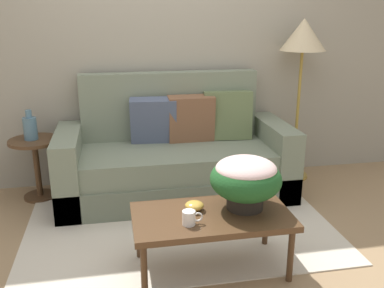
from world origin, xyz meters
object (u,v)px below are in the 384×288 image
at_px(couch, 176,158).
at_px(side_table, 36,158).
at_px(floor_lamp, 303,43).
at_px(snack_bowl, 194,206).
at_px(potted_plant, 246,178).
at_px(table_vase, 30,128).
at_px(coffee_mug, 189,218).
at_px(coffee_table, 212,219).

xyz_separation_m(couch, side_table, (-1.27, 0.13, 0.04)).
bearing_deg(couch, floor_lamp, 7.68).
bearing_deg(snack_bowl, potted_plant, -3.56).
relative_size(floor_lamp, table_vase, 5.94).
bearing_deg(coffee_mug, coffee_table, 34.12).
xyz_separation_m(floor_lamp, potted_plant, (-0.99, -1.42, -0.75)).
bearing_deg(potted_plant, couch, 102.31).
distance_m(side_table, potted_plant, 2.08).
bearing_deg(table_vase, couch, -5.75).
relative_size(side_table, table_vase, 2.10).
height_order(side_table, snack_bowl, side_table).
height_order(couch, coffee_table, couch).
bearing_deg(side_table, floor_lamp, 0.95).
bearing_deg(table_vase, floor_lamp, 0.91).
relative_size(snack_bowl, table_vase, 0.46).
height_order(coffee_table, potted_plant, potted_plant).
relative_size(coffee_table, coffee_mug, 8.24).
height_order(coffee_table, coffee_mug, coffee_mug).
relative_size(coffee_table, table_vase, 3.83).
height_order(side_table, coffee_mug, side_table).
bearing_deg(snack_bowl, side_table, 131.65).
bearing_deg(coffee_mug, floor_lamp, 48.45).
distance_m(side_table, coffee_mug, 1.91).
height_order(coffee_table, snack_bowl, snack_bowl).
bearing_deg(coffee_table, potted_plant, 10.63).
height_order(floor_lamp, potted_plant, floor_lamp).
bearing_deg(potted_plant, coffee_mug, -158.60).
bearing_deg(coffee_mug, couch, 84.60).
xyz_separation_m(potted_plant, table_vase, (-1.56, 1.38, 0.05)).
bearing_deg(table_vase, coffee_table, -46.98).
distance_m(potted_plant, table_vase, 2.09).
height_order(coffee_table, table_vase, table_vase).
relative_size(couch, coffee_table, 2.05).
xyz_separation_m(floor_lamp, snack_bowl, (-1.33, -1.40, -0.93)).
distance_m(coffee_table, table_vase, 1.97).
distance_m(coffee_mug, table_vase, 1.94).
bearing_deg(coffee_mug, snack_bowl, 69.72).
xyz_separation_m(snack_bowl, table_vase, (-1.23, 1.36, 0.23)).
distance_m(coffee_table, floor_lamp, 2.16).
bearing_deg(potted_plant, floor_lamp, 55.01).
distance_m(couch, coffee_mug, 1.42).
distance_m(coffee_table, coffee_mug, 0.22).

